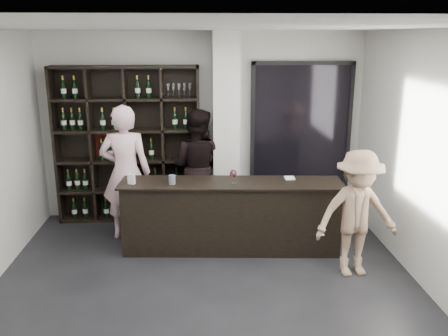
{
  "coord_description": "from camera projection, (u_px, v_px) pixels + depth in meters",
  "views": [
    {
      "loc": [
        -0.07,
        -4.6,
        2.82
      ],
      "look_at": [
        0.24,
        1.1,
        1.22
      ],
      "focal_mm": 38.0,
      "sensor_mm": 36.0,
      "label": 1
    }
  ],
  "objects": [
    {
      "name": "floor",
      "position": [
        207.0,
        303.0,
        5.19
      ],
      "size": [
        5.0,
        5.5,
        0.01
      ],
      "primitive_type": "cube",
      "color": "black",
      "rests_on": "ground"
    },
    {
      "name": "wine_shelf",
      "position": [
        128.0,
        145.0,
        7.27
      ],
      "size": [
        2.2,
        0.35,
        2.4
      ],
      "primitive_type": null,
      "color": "black",
      "rests_on": "floor"
    },
    {
      "name": "structural_column",
      "position": [
        226.0,
        129.0,
        7.19
      ],
      "size": [
        0.4,
        0.4,
        2.9
      ],
      "primitive_type": "cube",
      "color": "silver",
      "rests_on": "floor"
    },
    {
      "name": "glass_panel",
      "position": [
        301.0,
        129.0,
        7.48
      ],
      "size": [
        1.6,
        0.08,
        2.1
      ],
      "color": "black",
      "rests_on": "floor"
    },
    {
      "name": "tasting_counter",
      "position": [
        231.0,
        216.0,
        6.36
      ],
      "size": [
        2.94,
        0.62,
        0.96
      ],
      "rotation": [
        0.0,
        0.0,
        -0.06
      ],
      "color": "black",
      "rests_on": "floor"
    },
    {
      "name": "taster_pink",
      "position": [
        126.0,
        173.0,
        6.65
      ],
      "size": [
        0.72,
        0.49,
        1.93
      ],
      "primitive_type": "imported",
      "rotation": [
        0.0,
        0.0,
        3.11
      ],
      "color": "beige",
      "rests_on": "floor"
    },
    {
      "name": "taster_black",
      "position": [
        197.0,
        166.0,
        7.25
      ],
      "size": [
        1.05,
        0.93,
        1.78
      ],
      "primitive_type": "imported",
      "rotation": [
        0.0,
        0.0,
        2.78
      ],
      "color": "black",
      "rests_on": "floor"
    },
    {
      "name": "customer",
      "position": [
        357.0,
        214.0,
        5.63
      ],
      "size": [
        1.05,
        0.66,
        1.55
      ],
      "primitive_type": "imported",
      "rotation": [
        0.0,
        0.0,
        0.09
      ],
      "color": "#97775D",
      "rests_on": "floor"
    },
    {
      "name": "wine_glass",
      "position": [
        233.0,
        176.0,
        6.13
      ],
      "size": [
        0.11,
        0.11,
        0.21
      ],
      "primitive_type": null,
      "rotation": [
        0.0,
        0.0,
        -0.34
      ],
      "color": "white",
      "rests_on": "tasting_counter"
    },
    {
      "name": "spit_cup",
      "position": [
        172.0,
        180.0,
        6.13
      ],
      "size": [
        0.09,
        0.09,
        0.12
      ],
      "primitive_type": "cylinder",
      "rotation": [
        0.0,
        0.0,
        0.05
      ],
      "color": "#AABCD0",
      "rests_on": "tasting_counter"
    },
    {
      "name": "napkin_stack",
      "position": [
        290.0,
        178.0,
        6.37
      ],
      "size": [
        0.13,
        0.13,
        0.02
      ],
      "primitive_type": "cube",
      "rotation": [
        0.0,
        0.0,
        0.04
      ],
      "color": "white",
      "rests_on": "tasting_counter"
    },
    {
      "name": "card_stand",
      "position": [
        131.0,
        179.0,
        6.13
      ],
      "size": [
        0.1,
        0.08,
        0.13
      ],
      "primitive_type": "cube",
      "rotation": [
        0.0,
        0.0,
        -0.42
      ],
      "color": "white",
      "rests_on": "tasting_counter"
    }
  ]
}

